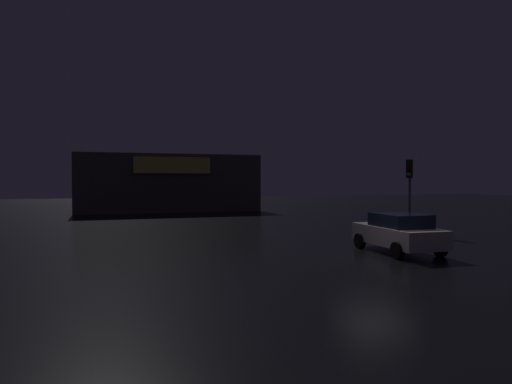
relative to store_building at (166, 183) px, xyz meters
The scene contains 4 objects.
ground_plane 29.36m from the store_building, 82.88° to the right, with size 120.00×120.00×0.00m, color black.
store_building is the anchor object (origin of this frame).
traffic_signal_main 24.68m from the store_building, 66.22° to the right, with size 0.42×0.42×3.87m.
car_near 28.69m from the store_building, 79.43° to the right, with size 2.13×4.09×1.51m.
Camera 1 is at (-9.05, -13.92, 2.79)m, focal length 31.95 mm.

